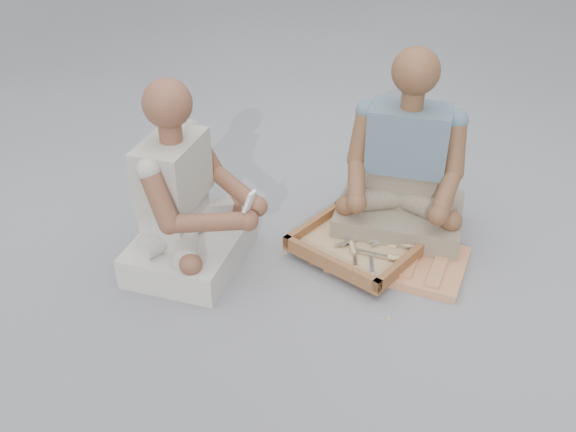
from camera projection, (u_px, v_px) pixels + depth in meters
The scene contains 31 objects.
ground at pixel (281, 287), 2.65m from camera, with size 60.00×60.00×0.00m, color gray.
carved_panel at pixel (399, 259), 2.78m from camera, with size 0.56×0.37×0.04m, color #A4633F.
tool_tray at pixel (356, 246), 2.79m from camera, with size 0.55×0.47×0.06m.
chisel_0 at pixel (399, 233), 2.86m from camera, with size 0.10×0.21×0.02m.
chisel_1 at pixel (384, 244), 2.80m from camera, with size 0.22×0.03×0.02m.
chisel_2 at pixel (352, 244), 2.78m from camera, with size 0.14×0.19×0.02m.
chisel_3 at pixel (405, 240), 2.80m from camera, with size 0.19×0.14×0.02m.
chisel_4 at pixel (372, 277), 2.60m from camera, with size 0.12×0.20×0.02m.
chisel_5 at pixel (363, 234), 2.85m from camera, with size 0.10×0.21×0.02m.
chisel_6 at pixel (369, 233), 2.85m from camera, with size 0.10×0.21×0.02m.
chisel_7 at pixel (372, 233), 2.87m from camera, with size 0.09×0.21×0.02m.
chisel_8 at pixel (404, 244), 2.77m from camera, with size 0.22×0.05×0.02m.
chisel_9 at pixel (356, 269), 2.63m from camera, with size 0.12×0.20×0.02m.
chisel_10 at pixel (391, 257), 2.70m from camera, with size 0.22×0.06×0.02m.
wood_chip_0 at pixel (328, 245), 2.90m from camera, with size 0.02×0.01×0.00m, color tan.
wood_chip_1 at pixel (375, 265), 2.77m from camera, with size 0.02×0.01×0.00m, color tan.
wood_chip_2 at pixel (367, 227), 3.02m from camera, with size 0.02×0.01×0.00m, color tan.
wood_chip_3 at pixel (389, 319), 2.49m from camera, with size 0.02×0.01×0.00m, color tan.
wood_chip_4 at pixel (371, 288), 2.64m from camera, with size 0.02×0.01×0.00m, color tan.
wood_chip_5 at pixel (321, 266), 2.77m from camera, with size 0.02×0.01×0.00m, color tan.
wood_chip_6 at pixel (312, 263), 2.79m from camera, with size 0.02×0.01×0.00m, color tan.
wood_chip_7 at pixel (358, 276), 2.71m from camera, with size 0.02×0.01×0.00m, color tan.
wood_chip_8 at pixel (368, 239), 2.94m from camera, with size 0.02×0.01×0.00m, color tan.
wood_chip_9 at pixel (332, 226), 3.03m from camera, with size 0.02×0.01×0.00m, color tan.
wood_chip_10 at pixel (420, 265), 2.77m from camera, with size 0.02×0.01×0.00m, color tan.
wood_chip_11 at pixel (285, 254), 2.84m from camera, with size 0.02×0.01×0.00m, color tan.
wood_chip_12 at pixel (373, 213), 3.13m from camera, with size 0.02×0.01×0.00m, color tan.
wood_chip_13 at pixel (397, 249), 2.87m from camera, with size 0.02×0.01×0.00m, color tan.
craftsman at pixel (185, 206), 2.65m from camera, with size 0.61×0.62×0.83m.
companion at pixel (404, 176), 2.85m from camera, with size 0.66×0.58×0.87m.
mobile_phone at pixel (249, 201), 2.47m from camera, with size 0.05×0.04×0.10m.
Camera 1 is at (1.11, -1.74, 1.68)m, focal length 40.00 mm.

